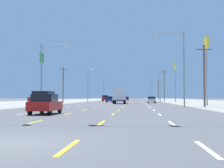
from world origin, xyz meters
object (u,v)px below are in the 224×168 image
Objects in this scene: pole_sign_right_row_1 at (206,53)px; streetlight_right_row_1 at (158,83)px; suv_far_left_near at (44,100)px; suv_far_left_farther at (105,98)px; pole_sign_left_row_1 at (42,66)px; hatchback_inner_left_far at (109,99)px; streetlight_left_row_1 at (89,83)px; sedan_far_right_midfar at (151,100)px; streetlight_right_row_2 at (151,87)px; box_truck_center_turn_mid at (120,95)px; streetlight_left_row_0 at (44,70)px; hatchback_inner_left_nearest at (45,104)px; hatchback_inner_left_farthest at (117,99)px; hatchback_center_turn_distant_a at (127,99)px; streetlight_right_row_0 at (181,63)px; pole_sign_right_row_2 at (175,72)px; streetlight_left_row_2 at (105,85)px.

pole_sign_right_row_1 is 1.25× the size of streetlight_right_row_1.
suv_far_left_farther is at bearing 89.98° from suv_far_left_near.
hatchback_inner_left_far is at bearing 61.97° from pole_sign_left_row_1.
streetlight_left_row_1 is at bearing 93.17° from suv_far_left_near.
pole_sign_left_row_1 is (-21.81, -11.41, 6.65)m from sedan_far_right_midfar.
streetlight_right_row_2 is (-0.05, 41.66, 0.42)m from streetlight_right_row_1.
box_truck_center_turn_mid is 25.26m from streetlight_right_row_1.
streetlight_left_row_0 is (5.15, -14.74, -2.15)m from pole_sign_left_row_1.
streetlight_right_row_2 is at bearing 81.66° from box_truck_center_turn_mid.
suv_far_left_near is at bearing -111.80° from sedan_far_right_midfar.
hatchback_inner_left_nearest is 1.00× the size of hatchback_inner_left_farthest.
box_truck_center_turn_mid is 55.88m from hatchback_center_turn_distant_a.
hatchback_inner_left_far is 0.80× the size of suv_far_left_farther.
pole_sign_left_row_1 is at bearing -103.82° from hatchback_center_turn_distant_a.
streetlight_right_row_0 is (13.24, -36.11, 5.28)m from hatchback_inner_left_far.
pole_sign_right_row_1 is at bearing -88.12° from pole_sign_right_row_2.
streetlight_left_row_2 is 19.38m from streetlight_right_row_2.
pole_sign_right_row_1 reaches higher than suv_far_left_near.
streetlight_left_row_0 is (-6.23, -36.11, 4.47)m from hatchback_inner_left_far.
streetlight_left_row_0 is at bearing -122.49° from sedan_far_right_midfar.
hatchback_center_turn_distant_a is at bearing 88.00° from hatchback_inner_left_nearest.
sedan_far_right_midfar is (10.41, 45.54, -0.03)m from hatchback_inner_left_nearest.
pole_sign_right_row_1 is 25.77m from streetlight_left_row_0.
streetlight_right_row_0 is 41.67m from streetlight_right_row_1.
hatchback_inner_left_far is 1.00× the size of hatchback_center_turn_distant_a.
hatchback_center_turn_distant_a is (3.53, 1.13, 0.00)m from hatchback_inner_left_farthest.
box_truck_center_turn_mid is 21.26m from streetlight_left_row_0.
streetlight_left_row_0 is 41.66m from streetlight_left_row_1.
sedan_far_right_midfar is 48.30m from hatchback_inner_left_farthest.
hatchback_center_turn_distant_a is (3.28, 93.78, 0.00)m from hatchback_inner_left_nearest.
streetlight_right_row_0 reaches higher than box_truck_center_turn_mid.
streetlight_right_row_0 is at bearing -0.00° from streetlight_left_row_0.
sedan_far_right_midfar is at bearing 77.12° from hatchback_inner_left_nearest.
sedan_far_right_midfar is 0.42× the size of pole_sign_right_row_2.
streetlight_left_row_0 reaches higher than hatchback_inner_left_far.
hatchback_inner_left_nearest is 0.35× the size of pole_sign_right_row_1.
pole_sign_right_row_1 is at bearing 55.25° from hatchback_inner_left_nearest.
streetlight_right_row_1 is at bearing -89.94° from streetlight_right_row_2.
suv_far_left_near is 19.53m from streetlight_right_row_0.
streetlight_right_row_2 reaches higher than streetlight_left_row_1.
hatchback_inner_left_far is 0.36× the size of streetlight_left_row_2.
suv_far_left_farther is (-13.91, 33.16, 0.27)m from sedan_far_right_midfar.
hatchback_center_turn_distant_a is (6.80, 83.09, -0.24)m from suv_far_left_near.
suv_far_left_farther reaches higher than hatchback_inner_left_farthest.
pole_sign_left_row_1 is (-7.89, -44.58, 6.38)m from suv_far_left_farther.
hatchback_inner_left_far is 0.35× the size of pole_sign_right_row_1.
streetlight_right_row_1 is at bearing 90.08° from streetlight_right_row_0.
streetlight_right_row_1 is 0.81× the size of streetlight_left_row_2.
pole_sign_left_row_1 is at bearing -100.69° from streetlight_left_row_1.
streetlight_right_row_0 is at bearing 55.70° from hatchback_inner_left_nearest.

